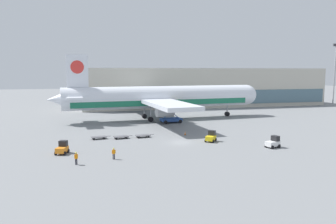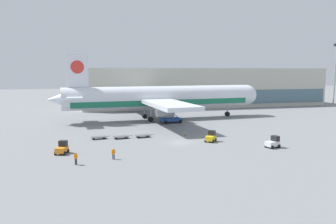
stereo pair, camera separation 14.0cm
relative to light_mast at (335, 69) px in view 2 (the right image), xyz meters
name	(u,v)px [view 2 (the right image)]	position (x,y,z in m)	size (l,w,h in m)	color
ground_plane	(180,142)	(-80.61, -54.83, -13.74)	(400.00, 400.00, 0.00)	slate
terminal_building	(206,87)	(-53.29, 4.17, -6.75)	(90.00, 18.20, 14.00)	#BCB7A8
light_mast	(335,69)	(0.00, 0.00, 0.00)	(2.80, 0.50, 23.79)	#9EA0A5
airplane_main	(160,98)	(-77.88, -25.92, -7.90)	(58.08, 48.48, 17.00)	silver
scissor_lift_loader	(171,115)	(-76.28, -32.08, -11.85)	(5.42, 3.73, 4.86)	#284C99
baggage_tug_foreground	(211,137)	(-74.83, -55.54, -12.86)	(2.68, 2.78, 2.00)	yellow
baggage_tug_mid	(62,148)	(-100.94, -58.17, -12.86)	(2.23, 2.75, 2.00)	orange
baggage_tug_far	(273,143)	(-66.35, -62.69, -12.86)	(2.74, 2.20, 2.00)	silver
baggage_dolly_lead	(99,137)	(-94.89, -48.11, -13.35)	(3.77, 1.86, 0.48)	#56565B
baggage_dolly_second	(121,137)	(-90.71, -48.73, -13.35)	(3.77, 1.86, 0.48)	#56565B
baggage_dolly_third	(143,135)	(-86.41, -48.64, -13.35)	(3.77, 1.86, 0.48)	#56565B
ground_crew_near	(76,157)	(-98.68, -65.12, -12.68)	(0.47, 0.39, 1.78)	black
ground_crew_far	(113,153)	(-93.37, -63.57, -12.74)	(0.56, 0.30, 1.70)	black
traffic_cone_near	(214,133)	(-71.76, -49.24, -13.35)	(0.40, 0.40, 0.79)	black
traffic_cone_far	(185,133)	(-77.61, -48.35, -13.37)	(0.40, 0.40, 0.76)	black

